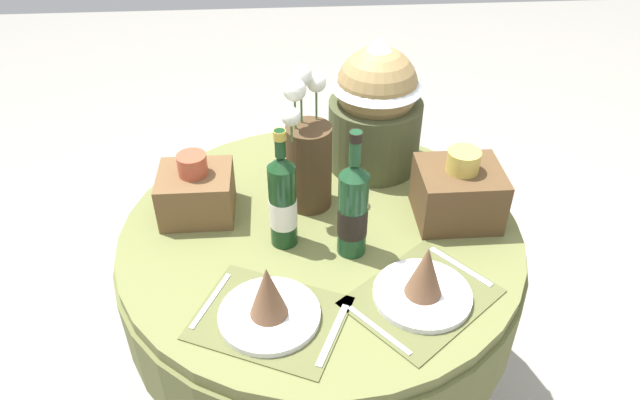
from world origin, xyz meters
TOP-DOWN VIEW (x-y plane):
  - ground at (0.00, 0.00)m, footprint 8.00×8.00m
  - dining_table at (0.00, 0.00)m, footprint 1.14×1.14m
  - place_setting_left at (-0.14, -0.32)m, footprint 0.42×0.38m
  - place_setting_right at (0.23, -0.28)m, footprint 0.43×0.42m
  - flower_vase at (-0.03, 0.12)m, footprint 0.14×0.17m
  - wine_bottle_left at (-0.10, -0.05)m, footprint 0.07×0.07m
  - wine_bottle_right at (0.08, -0.09)m, footprint 0.08×0.08m
  - gift_tub_back_right at (0.19, 0.32)m, footprint 0.29×0.29m
  - woven_basket_side_left at (-0.34, 0.10)m, footprint 0.20×0.18m
  - woven_basket_side_right at (0.39, 0.03)m, footprint 0.23×0.20m

SIDE VIEW (x-z plane):
  - ground at x=0.00m, z-range 0.00..0.00m
  - dining_table at x=0.00m, z-range 0.22..0.97m
  - place_setting_left at x=-0.14m, z-range 0.72..0.88m
  - place_setting_right at x=0.23m, z-range 0.72..0.88m
  - woven_basket_side_left at x=-0.34m, z-range 0.73..0.92m
  - woven_basket_side_right at x=0.39m, z-range 0.73..0.95m
  - wine_bottle_left at x=-0.10m, z-range 0.72..1.06m
  - wine_bottle_right at x=0.08m, z-range 0.71..1.07m
  - flower_vase at x=-0.03m, z-range 0.70..1.13m
  - gift_tub_back_right at x=0.19m, z-range 0.76..1.19m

